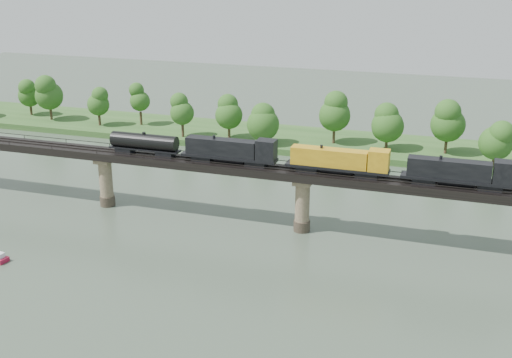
% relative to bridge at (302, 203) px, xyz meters
% --- Properties ---
extents(ground, '(400.00, 400.00, 0.00)m').
position_rel_bridge_xyz_m(ground, '(0.00, -30.00, -5.46)').
color(ground, '#364536').
rests_on(ground, ground).
extents(far_bank, '(300.00, 24.00, 1.60)m').
position_rel_bridge_xyz_m(far_bank, '(0.00, 55.00, -4.66)').
color(far_bank, '#2B5120').
rests_on(far_bank, ground).
extents(bridge, '(236.00, 30.00, 11.50)m').
position_rel_bridge_xyz_m(bridge, '(0.00, 0.00, 0.00)').
color(bridge, '#473A2D').
rests_on(bridge, ground).
extents(bridge_superstructure, '(220.00, 4.90, 0.75)m').
position_rel_bridge_xyz_m(bridge_superstructure, '(0.00, 0.00, 6.33)').
color(bridge_superstructure, black).
rests_on(bridge_superstructure, bridge).
extents(far_treeline, '(289.06, 17.54, 13.60)m').
position_rel_bridge_xyz_m(far_treeline, '(-8.21, 50.52, 3.37)').
color(far_treeline, '#382619').
rests_on(far_treeline, far_bank).
extents(freight_train, '(72.93, 2.84, 5.02)m').
position_rel_bridge_xyz_m(freight_train, '(-0.50, 0.00, 8.44)').
color(freight_train, black).
rests_on(freight_train, bridge).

